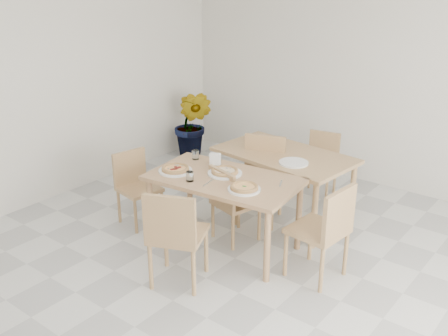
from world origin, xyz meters
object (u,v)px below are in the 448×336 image
Objects in this scene: chair_west at (135,182)px; tumbler_b at (195,155)px; second_table at (284,161)px; potted_plant at (193,124)px; main_table at (224,186)px; napkin_holder at (215,160)px; plate_margherita at (244,189)px; pizza_mushroom at (225,171)px; chair_south at (175,232)px; tumbler_a at (190,176)px; chair_back_s at (230,199)px; chair_back_n at (321,159)px; pizza_margherita at (244,187)px; plate_pepperoni at (175,171)px; plate_empty at (294,163)px; chair_north at (262,172)px; plate_mushroom at (225,173)px; pizza_pepperoni at (175,169)px.

tumbler_b reaches higher than chair_west.
second_table is 2.23m from potted_plant.
napkin_holder reaches higher than main_table.
plate_margherita is 0.43m from pizza_mushroom.
main_table is 0.99× the size of second_table.
chair_south is 9.69× the size of tumbler_a.
napkin_holder is 2.34m from potted_plant.
chair_south is 0.94m from chair_back_s.
main_table is 0.24m from chair_back_s.
pizza_mushroom is 0.43× the size of chair_back_n.
potted_plant is (-2.08, 0.00, 0.06)m from chair_back_n.
napkin_holder is at bearing 151.31° from pizza_mushroom.
second_table is at bearing 42.59° from napkin_holder.
potted_plant reaches higher than tumbler_a.
chair_west is 8.18× the size of tumbler_b.
plate_pepperoni is at bearing -176.30° from pizza_margherita.
chair_back_n is (0.67, 1.55, -0.35)m from tumbler_b.
plate_empty is (0.38, 0.67, -0.02)m from pizza_mushroom.
plate_empty is at bearing -25.32° from chair_north.
plate_margherita is 1.10m from second_table.
main_table is 0.36m from napkin_holder.
chair_north reaches higher than plate_empty.
pizza_mushroom is 0.25m from napkin_holder.
potted_plant reaches higher than plate_mushroom.
plate_pepperoni is at bearing -176.30° from plate_margherita.
chair_west is at bearing 177.67° from pizza_pepperoni.
chair_south reaches higher than plate_margherita.
plate_pepperoni is at bearing -131.23° from plate_empty.
chair_back_n is (-0.22, 1.89, -0.33)m from pizza_margherita.
pizza_margherita is 3.06× the size of tumbler_a.
tumbler_a reaches higher than plate_mushroom.
plate_pepperoni is (-0.81, -0.05, 0.00)m from plate_margherita.
chair_south is 0.92m from plate_mushroom.
pizza_pepperoni is at bearing -71.81° from chair_south.
potted_plant is at bearing 155.83° from plate_empty.
chair_south reaches higher than chair_west.
chair_back_s is 1.04× the size of chair_back_n.
chair_north is 6.95× the size of napkin_holder.
tumbler_b is 0.06× the size of second_table.
pizza_margherita is 0.95× the size of plate_empty.
pizza_pepperoni is at bearing -81.67° from chair_west.
napkin_holder is at bearing -0.21° from chair_back_s.
pizza_margherita is 0.38× the size of chair_back_n.
tumbler_b is at bearing -45.86° from chair_west.
plate_mushroom is 0.77m from plate_empty.
chair_south is 9.46× the size of tumbler_b.
chair_north is at bearing 89.84° from main_table.
napkin_holder reaches higher than tumbler_b.
tumbler_b reaches higher than second_table.
tumbler_a is at bearing -18.55° from plate_pepperoni.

